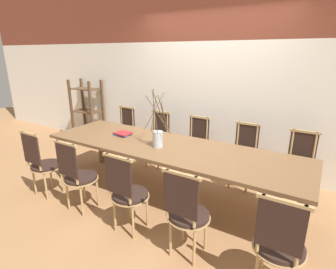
# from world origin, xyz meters

# --- Properties ---
(ground_plane) EXTENTS (16.00, 16.00, 0.00)m
(ground_plane) POSITION_xyz_m (0.00, 0.00, 0.00)
(ground_plane) COLOR #9E7047
(wall_rear) EXTENTS (12.00, 0.06, 3.20)m
(wall_rear) POSITION_xyz_m (0.00, 1.35, 1.60)
(wall_rear) COLOR white
(wall_rear) RESTS_ON ground_plane
(dining_table) EXTENTS (3.40, 0.99, 0.73)m
(dining_table) POSITION_xyz_m (0.00, 0.00, 0.66)
(dining_table) COLOR brown
(dining_table) RESTS_ON ground_plane
(chair_near_leftend) EXTENTS (0.40, 0.40, 0.92)m
(chair_near_leftend) POSITION_xyz_m (-1.43, -0.83, 0.49)
(chair_near_leftend) COLOR black
(chair_near_leftend) RESTS_ON ground_plane
(chair_near_left) EXTENTS (0.40, 0.40, 0.92)m
(chair_near_left) POSITION_xyz_m (-0.75, -0.83, 0.49)
(chair_near_left) COLOR black
(chair_near_left) RESTS_ON ground_plane
(chair_near_center) EXTENTS (0.40, 0.40, 0.92)m
(chair_near_center) POSITION_xyz_m (0.01, -0.83, 0.49)
(chair_near_center) COLOR black
(chair_near_center) RESTS_ON ground_plane
(chair_near_right) EXTENTS (0.40, 0.40, 0.92)m
(chair_near_right) POSITION_xyz_m (0.70, -0.83, 0.49)
(chair_near_right) COLOR black
(chair_near_right) RESTS_ON ground_plane
(chair_near_rightend) EXTENTS (0.40, 0.40, 0.92)m
(chair_near_rightend) POSITION_xyz_m (1.49, -0.83, 0.49)
(chair_near_rightend) COLOR black
(chair_near_rightend) RESTS_ON ground_plane
(chair_far_leftend) EXTENTS (0.40, 0.40, 0.92)m
(chair_far_leftend) POSITION_xyz_m (-1.46, 0.83, 0.49)
(chair_far_leftend) COLOR black
(chair_far_leftend) RESTS_ON ground_plane
(chair_far_left) EXTENTS (0.40, 0.40, 0.92)m
(chair_far_left) POSITION_xyz_m (-0.72, 0.83, 0.49)
(chair_far_left) COLOR black
(chair_far_left) RESTS_ON ground_plane
(chair_far_center) EXTENTS (0.40, 0.40, 0.92)m
(chair_far_center) POSITION_xyz_m (-0.01, 0.83, 0.49)
(chair_far_center) COLOR black
(chair_far_center) RESTS_ON ground_plane
(chair_far_right) EXTENTS (0.40, 0.40, 0.92)m
(chair_far_right) POSITION_xyz_m (0.74, 0.83, 0.49)
(chair_far_right) COLOR black
(chair_far_right) RESTS_ON ground_plane
(chair_far_rightend) EXTENTS (0.40, 0.40, 0.92)m
(chair_far_rightend) POSITION_xyz_m (1.46, 0.83, 0.49)
(chair_far_rightend) COLOR black
(chair_far_rightend) RESTS_ON ground_plane
(vase_centerpiece) EXTENTS (0.40, 0.40, 0.73)m
(vase_centerpiece) POSITION_xyz_m (-0.09, -0.09, 0.85)
(vase_centerpiece) COLOR #B2BCC1
(vase_centerpiece) RESTS_ON dining_table
(book_stack) EXTENTS (0.24, 0.21, 0.04)m
(book_stack) POSITION_xyz_m (-0.79, 0.04, 0.75)
(book_stack) COLOR #234C8C
(book_stack) RESTS_ON dining_table
(shelving_rack) EXTENTS (0.65, 0.37, 1.32)m
(shelving_rack) POSITION_xyz_m (-2.68, 1.10, 0.66)
(shelving_rack) COLOR #513823
(shelving_rack) RESTS_ON ground_plane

